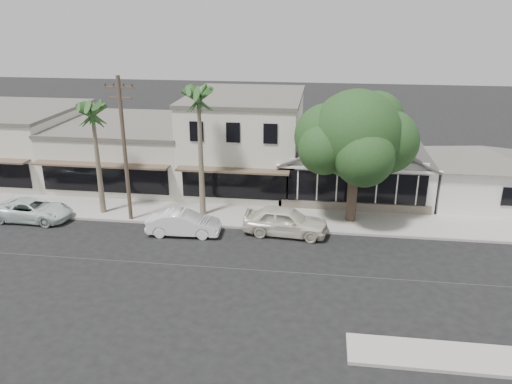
# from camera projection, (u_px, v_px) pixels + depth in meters

# --- Properties ---
(ground) EXTENTS (140.00, 140.00, 0.00)m
(ground) POSITION_uv_depth(u_px,v_px,m) (263.00, 271.00, 25.38)
(ground) COLOR black
(ground) RESTS_ON ground
(sidewalk_north) EXTENTS (90.00, 3.50, 0.15)m
(sidewalk_north) POSITION_uv_depth(u_px,v_px,m) (155.00, 211.00, 32.64)
(sidewalk_north) COLOR #9E9991
(sidewalk_north) RESTS_ON ground
(corner_shop) EXTENTS (10.40, 8.60, 5.10)m
(corner_shop) POSITION_uv_depth(u_px,v_px,m) (354.00, 157.00, 35.45)
(corner_shop) COLOR white
(corner_shop) RESTS_ON ground
(side_cottage) EXTENTS (6.00, 6.00, 3.00)m
(side_cottage) POSITION_uv_depth(u_px,v_px,m) (476.00, 181.00, 33.90)
(side_cottage) COLOR white
(side_cottage) RESTS_ON ground
(row_building_near) EXTENTS (8.00, 10.00, 6.50)m
(row_building_near) POSITION_uv_depth(u_px,v_px,m) (245.00, 141.00, 37.20)
(row_building_near) COLOR silver
(row_building_near) RESTS_ON ground
(row_building_midnear) EXTENTS (10.00, 10.00, 4.20)m
(row_building_midnear) POSITION_uv_depth(u_px,v_px,m) (131.00, 152.00, 38.73)
(row_building_midnear) COLOR beige
(row_building_midnear) RESTS_ON ground
(row_building_midfar) EXTENTS (11.00, 10.00, 5.00)m
(row_building_midfar) POSITION_uv_depth(u_px,v_px,m) (5.00, 142.00, 39.92)
(row_building_midfar) COLOR silver
(row_building_midfar) RESTS_ON ground
(utility_pole) EXTENTS (1.80, 0.24, 9.00)m
(utility_pole) POSITION_uv_depth(u_px,v_px,m) (124.00, 147.00, 29.70)
(utility_pole) COLOR brown
(utility_pole) RESTS_ON ground
(car_0) EXTENTS (5.11, 2.41, 1.69)m
(car_0) POSITION_uv_depth(u_px,v_px,m) (285.00, 221.00, 29.22)
(car_0) COLOR silver
(car_0) RESTS_ON ground
(car_1) EXTENTS (4.36, 1.70, 1.42)m
(car_1) POSITION_uv_depth(u_px,v_px,m) (184.00, 223.00, 29.25)
(car_1) COLOR white
(car_1) RESTS_ON ground
(car_2) EXTENTS (4.88, 2.34, 1.34)m
(car_2) POSITION_uv_depth(u_px,v_px,m) (33.00, 210.00, 31.27)
(car_2) COLOR silver
(car_2) RESTS_ON ground
(shade_tree) EXTENTS (7.44, 6.73, 8.26)m
(shade_tree) POSITION_uv_depth(u_px,v_px,m) (355.00, 136.00, 29.54)
(shade_tree) COLOR #4F3E30
(shade_tree) RESTS_ON ground
(palm_east) EXTENTS (2.84, 2.84, 8.77)m
(palm_east) POSITION_uv_depth(u_px,v_px,m) (199.00, 99.00, 29.49)
(palm_east) COLOR #726651
(palm_east) RESTS_ON ground
(palm_mid) EXTENTS (2.89, 2.89, 7.75)m
(palm_mid) POSITION_uv_depth(u_px,v_px,m) (92.00, 113.00, 30.12)
(palm_mid) COLOR #726651
(palm_mid) RESTS_ON ground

